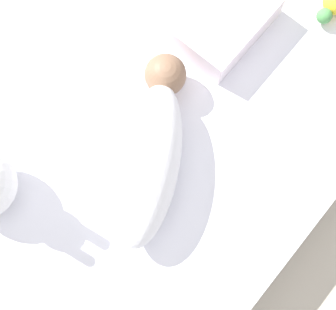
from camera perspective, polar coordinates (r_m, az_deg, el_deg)
name	(u,v)px	position (r m, az deg, el deg)	size (l,w,h in m)	color
ground_plane	(184,163)	(1.55, 1.92, -0.92)	(12.00, 12.00, 0.00)	#B2A893
bed_mattress	(185,156)	(1.45, 2.05, -0.11)	(1.58, 0.84, 0.20)	white
swaddled_baby	(151,152)	(1.27, -2.10, 0.33)	(0.53, 0.38, 0.17)	white
pillow	(210,11)	(1.47, 5.20, 17.11)	(0.31, 0.32, 0.10)	white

